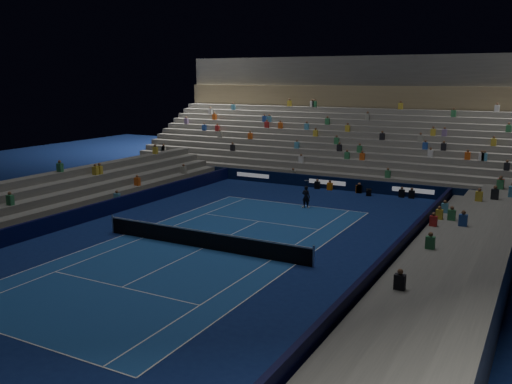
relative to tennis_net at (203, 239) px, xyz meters
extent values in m
plane|color=navy|center=(0.00, 0.00, -0.50)|extent=(90.00, 90.00, 0.00)
cube|color=navy|center=(0.00, 0.00, -0.50)|extent=(10.97, 23.77, 0.01)
cube|color=black|center=(0.00, 18.50, 0.00)|extent=(44.00, 0.25, 1.00)
cube|color=black|center=(9.70, 0.00, 0.00)|extent=(0.25, 37.00, 1.00)
cube|color=#080A33|center=(-9.70, 0.00, 0.00)|extent=(0.25, 37.00, 1.00)
cube|color=slate|center=(0.00, 19.50, -0.25)|extent=(44.00, 1.00, 0.50)
cube|color=slate|center=(0.00, 20.50, 0.00)|extent=(44.00, 1.00, 1.00)
cube|color=slate|center=(0.00, 21.50, 0.25)|extent=(44.00, 1.00, 1.50)
cube|color=slate|center=(0.00, 22.50, 0.50)|extent=(44.00, 1.00, 2.00)
cube|color=slate|center=(0.00, 23.50, 0.75)|extent=(44.00, 1.00, 2.50)
cube|color=slate|center=(0.00, 24.50, 1.00)|extent=(44.00, 1.00, 3.00)
cube|color=slate|center=(0.00, 25.50, 1.25)|extent=(44.00, 1.00, 3.50)
cube|color=slate|center=(0.00, 26.50, 1.50)|extent=(44.00, 1.00, 4.00)
cube|color=slate|center=(0.00, 27.50, 1.75)|extent=(44.00, 1.00, 4.50)
cube|color=slate|center=(0.00, 28.50, 2.00)|extent=(44.00, 1.00, 5.00)
cube|color=slate|center=(0.00, 29.50, 2.25)|extent=(44.00, 1.00, 5.50)
cube|color=slate|center=(0.00, 30.50, 2.50)|extent=(44.00, 1.00, 6.00)
cube|color=#837251|center=(0.00, 31.60, 6.60)|extent=(44.00, 0.60, 2.20)
cube|color=#464644|center=(0.00, 33.00, 9.20)|extent=(44.00, 2.40, 3.00)
cube|color=#62625D|center=(10.50, 0.00, -0.25)|extent=(1.00, 37.00, 0.50)
cube|color=#62625D|center=(11.50, 0.00, 0.00)|extent=(1.00, 37.00, 1.00)
cube|color=#62625D|center=(12.50, 0.00, 0.25)|extent=(1.00, 37.00, 1.50)
cube|color=#62625D|center=(13.50, 0.00, 0.50)|extent=(1.00, 37.00, 2.00)
cube|color=#62625D|center=(14.50, 0.00, 0.75)|extent=(1.00, 37.00, 2.50)
cube|color=slate|center=(-10.50, 0.00, -0.25)|extent=(1.00, 37.00, 0.50)
cube|color=slate|center=(-11.50, 0.00, 0.00)|extent=(1.00, 37.00, 1.00)
cube|color=slate|center=(-12.50, 0.00, 0.25)|extent=(1.00, 37.00, 1.50)
cube|color=slate|center=(-13.50, 0.00, 0.50)|extent=(1.00, 37.00, 2.00)
cube|color=slate|center=(-14.50, 0.00, 0.75)|extent=(1.00, 37.00, 2.50)
cylinder|color=#B2B2B7|center=(-6.40, 0.00, 0.05)|extent=(0.10, 0.10, 1.10)
cylinder|color=#B2B2B7|center=(6.40, 0.00, 0.05)|extent=(0.10, 0.10, 1.10)
cube|color=black|center=(0.00, 0.00, -0.05)|extent=(12.80, 0.03, 0.90)
cube|color=white|center=(0.00, 0.00, 0.44)|extent=(12.80, 0.04, 0.08)
imported|color=black|center=(1.15, 11.29, 0.29)|extent=(0.58, 0.38, 1.59)
cube|color=black|center=(3.83, 17.41, -0.24)|extent=(0.52, 0.58, 0.52)
cylinder|color=black|center=(3.83, 17.00, -0.09)|extent=(0.26, 0.38, 0.16)
camera|label=1|loc=(15.97, -23.58, 8.51)|focal=38.55mm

